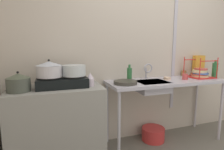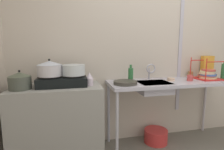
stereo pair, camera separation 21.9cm
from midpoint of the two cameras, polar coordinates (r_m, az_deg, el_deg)
The scene contains 20 objects.
wall_back at distance 2.71m, azimuth 8.59°, elevation 7.06°, with size 4.60×0.10×2.49m, color beige.
wall_metal_strip at distance 2.89m, azimuth 16.97°, elevation 9.35°, with size 0.05×0.01×1.99m, color #B5B4C2.
counter_concrete at distance 2.27m, azimuth -19.34°, elevation -14.67°, with size 1.01×0.54×0.88m, color gray.
counter_sink at distance 2.55m, azimuth 14.24°, elevation -3.09°, with size 1.62×0.54×0.88m.
stove at distance 2.12m, azimuth -18.24°, elevation -2.14°, with size 0.55×0.31×0.12m.
pot_on_left_burner at distance 2.10m, azimuth -22.00°, elevation 1.70°, with size 0.28×0.28×0.19m.
pot_on_right_burner at distance 2.11m, azimuth -14.84°, elevation 1.38°, with size 0.26×0.26×0.12m.
pot_beside_stove at distance 2.08m, azimuth -30.08°, elevation -2.10°, with size 0.23×0.23×0.21m.
percolator at distance 2.10m, azimuth -9.84°, elevation -1.44°, with size 0.09×0.09×0.15m.
sink_basin at distance 2.40m, azimuth 9.93°, elevation -3.61°, with size 0.40×0.34×0.13m, color #B5B4C2.
faucet at distance 2.51m, azimuth 8.76°, elevation 1.84°, with size 0.13×0.07×0.22m.
frying_pan at distance 2.20m, azimuth 1.40°, elevation -2.34°, with size 0.29×0.29×0.04m, color #3B3830.
dish_rack at distance 2.92m, azimuth 23.97°, elevation 0.48°, with size 0.33×0.33×0.30m.
cup_by_rack at distance 2.65m, azimuth 19.82°, elevation -0.52°, with size 0.08×0.08×0.08m, color #C44544.
small_bowl_on_drainboard at distance 2.57m, azimuth 14.67°, elevation -1.03°, with size 0.10×0.10×0.04m, color beige.
bottle_by_sink at distance 2.34m, azimuth 2.84°, elevation 0.19°, with size 0.06×0.06×0.22m.
bottle_by_rack at distance 3.02m, azimuth 27.86°, elevation 1.43°, with size 0.08×0.08×0.26m.
cereal_box at distance 3.14m, azimuth 23.77°, elevation 2.78°, with size 0.18×0.07×0.31m, color gold.
utensil_jar at distance 2.97m, azimuth 19.67°, elevation 0.59°, with size 0.07×0.07×0.24m.
bucket_on_floor at distance 2.76m, azimuth 10.51°, elevation -17.80°, with size 0.32×0.32×0.18m, color red.
Camera 1 is at (-1.35, -0.86, 1.32)m, focal length 29.08 mm.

